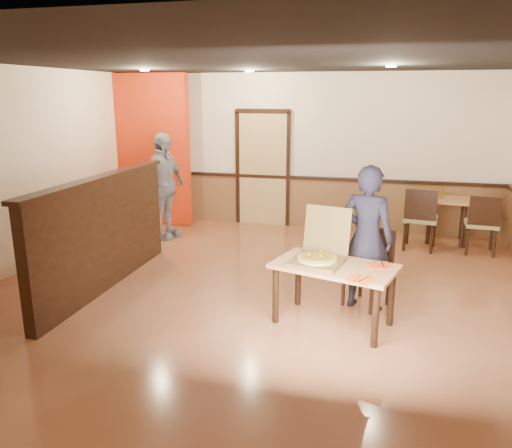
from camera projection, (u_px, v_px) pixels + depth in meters
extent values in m
plane|color=#AE6843|center=(261.00, 295.00, 6.20)|extent=(7.00, 7.00, 0.00)
plane|color=black|center=(262.00, 59.00, 5.49)|extent=(7.00, 7.00, 0.00)
plane|color=#FFE8C7|center=(306.00, 152.00, 9.13)|extent=(7.00, 0.00, 7.00)
plane|color=#FFE8C7|center=(7.00, 173.00, 6.67)|extent=(0.00, 7.00, 7.00)
cube|color=brown|center=(304.00, 203.00, 9.34)|extent=(7.00, 0.04, 0.90)
cube|color=black|center=(305.00, 178.00, 9.20)|extent=(7.00, 0.06, 0.06)
cube|color=tan|center=(263.00, 169.00, 9.37)|extent=(0.90, 0.06, 2.10)
cube|color=black|center=(104.00, 234.00, 6.31)|extent=(0.14, 3.00, 1.40)
cube|color=black|center=(99.00, 178.00, 6.12)|extent=(0.20, 3.10, 0.05)
cube|color=red|center=(148.00, 150.00, 9.34)|extent=(1.60, 0.20, 2.78)
cylinder|color=#FFE1B2|center=(145.00, 70.00, 7.73)|extent=(0.14, 0.14, 0.02)
cylinder|color=#FFE1B2|center=(250.00, 71.00, 8.03)|extent=(0.14, 0.14, 0.02)
cylinder|color=#FFE1B2|center=(391.00, 66.00, 6.57)|extent=(0.14, 0.14, 0.02)
cube|color=tan|center=(334.00, 266.00, 5.27)|extent=(1.41, 1.04, 0.04)
cylinder|color=black|center=(276.00, 295.00, 5.39)|extent=(0.07, 0.07, 0.64)
cylinder|color=black|center=(298.00, 279.00, 5.86)|extent=(0.07, 0.07, 0.64)
cylinder|color=black|center=(376.00, 317.00, 4.85)|extent=(0.07, 0.07, 0.64)
cylinder|color=black|center=(391.00, 298.00, 5.32)|extent=(0.07, 0.07, 0.64)
cube|color=olive|center=(367.00, 269.00, 5.80)|extent=(0.62, 0.62, 0.06)
cube|color=black|center=(378.00, 245.00, 5.88)|extent=(0.40, 0.25, 0.43)
cylinder|color=black|center=(343.00, 289.00, 5.86)|extent=(0.04, 0.04, 0.39)
cylinder|color=black|center=(361.00, 281.00, 6.12)|extent=(0.04, 0.04, 0.39)
cylinder|color=black|center=(371.00, 298.00, 5.61)|extent=(0.04, 0.04, 0.39)
cylinder|color=black|center=(388.00, 289.00, 5.87)|extent=(0.04, 0.04, 0.39)
cube|color=olive|center=(421.00, 219.00, 7.94)|extent=(0.57, 0.57, 0.07)
cube|color=black|center=(421.00, 205.00, 7.67)|extent=(0.48, 0.11, 0.48)
cylinder|color=black|center=(434.00, 234.00, 8.12)|extent=(0.05, 0.05, 0.43)
cylinder|color=black|center=(432.00, 240.00, 7.75)|extent=(0.05, 0.05, 0.43)
cylinder|color=black|center=(407.00, 231.00, 8.27)|extent=(0.05, 0.05, 0.43)
cylinder|color=black|center=(404.00, 237.00, 7.91)|extent=(0.05, 0.05, 0.43)
cube|color=olive|center=(481.00, 224.00, 7.74)|extent=(0.50, 0.50, 0.06)
cube|color=black|center=(485.00, 211.00, 7.48)|extent=(0.45, 0.07, 0.45)
cylinder|color=black|center=(491.00, 238.00, 7.92)|extent=(0.04, 0.04, 0.41)
cylinder|color=black|center=(494.00, 245.00, 7.57)|extent=(0.04, 0.04, 0.41)
cylinder|color=black|center=(465.00, 236.00, 8.04)|extent=(0.04, 0.04, 0.41)
cylinder|color=black|center=(467.00, 243.00, 7.68)|extent=(0.04, 0.04, 0.41)
cube|color=tan|center=(448.00, 200.00, 8.30)|extent=(0.76, 0.76, 0.04)
cylinder|color=black|center=(429.00, 223.00, 8.24)|extent=(0.07, 0.07, 0.70)
cylinder|color=black|center=(430.00, 216.00, 8.72)|extent=(0.07, 0.07, 0.70)
cylinder|color=black|center=(463.00, 226.00, 8.06)|extent=(0.07, 0.07, 0.70)
cylinder|color=black|center=(462.00, 219.00, 8.54)|extent=(0.07, 0.07, 0.70)
imported|color=black|center=(367.00, 238.00, 5.63)|extent=(0.70, 0.56, 1.68)
imported|color=gray|center=(163.00, 186.00, 8.48)|extent=(0.68, 1.13, 1.80)
cube|color=brown|center=(317.00, 262.00, 5.30)|extent=(0.62, 0.62, 0.04)
cube|color=brown|center=(327.00, 230.00, 5.50)|extent=(0.53, 0.21, 0.51)
cylinder|color=gold|center=(317.00, 259.00, 5.29)|extent=(0.55, 0.55, 0.03)
cube|color=#F24311|center=(361.00, 279.00, 4.84)|extent=(0.31, 0.31, 0.01)
cylinder|color=silver|center=(357.00, 278.00, 4.85)|extent=(0.09, 0.19, 0.01)
cube|color=silver|center=(364.00, 279.00, 4.83)|extent=(0.10, 0.20, 0.00)
cube|color=#F24311|center=(380.00, 265.00, 5.24)|extent=(0.28, 0.28, 0.01)
cylinder|color=silver|center=(377.00, 264.00, 5.25)|extent=(0.06, 0.19, 0.01)
cube|color=silver|center=(383.00, 265.00, 5.23)|extent=(0.07, 0.20, 0.00)
cylinder|color=#866118|center=(441.00, 195.00, 8.26)|extent=(0.05, 0.05, 0.14)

